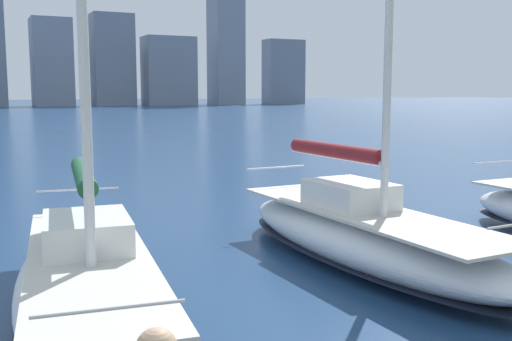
# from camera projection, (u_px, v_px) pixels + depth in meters

# --- Properties ---
(sailboat_maroon) EXTENTS (2.53, 8.55, 9.40)m
(sailboat_maroon) POSITION_uv_depth(u_px,v_px,m) (362.00, 233.00, 12.69)
(sailboat_maroon) COLOR silver
(sailboat_maroon) RESTS_ON ground
(sailboat_forest) EXTENTS (3.41, 8.82, 11.11)m
(sailboat_forest) POSITION_uv_depth(u_px,v_px,m) (90.00, 277.00, 9.85)
(sailboat_forest) COLOR white
(sailboat_forest) RESTS_ON ground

